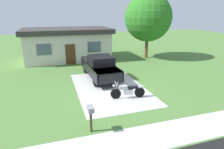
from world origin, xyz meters
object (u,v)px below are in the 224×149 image
Objects in this scene: mailbox at (91,112)px; neighbor_house at (68,44)px; motorcycle at (128,91)px; pickup_truck at (99,66)px; shade_tree at (148,18)px.

mailbox is 0.13× the size of neighbor_house.
mailbox is 14.87m from neighbor_house.
pickup_truck reaches higher than motorcycle.
mailbox is (-2.93, -2.87, 0.51)m from motorcycle.
pickup_truck is 9.63m from shade_tree.
shade_tree is (9.31, 12.77, 3.63)m from mailbox.
mailbox is 16.21m from shade_tree.
shade_tree reaches higher than pickup_truck.
pickup_truck reaches higher than mailbox.
motorcycle is at bearing -81.17° from pickup_truck.
neighbor_house is at bearing 166.89° from shade_tree.
neighbor_house is at bearing 103.78° from pickup_truck.
neighbor_house is (0.39, 14.84, 0.81)m from mailbox.
motorcycle is 12.48m from shade_tree.
mailbox is (-2.23, -7.36, 0.03)m from pickup_truck.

